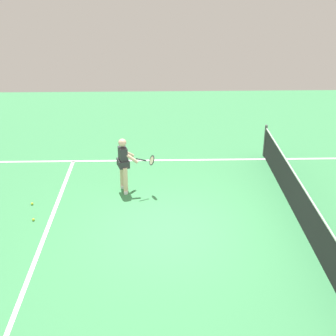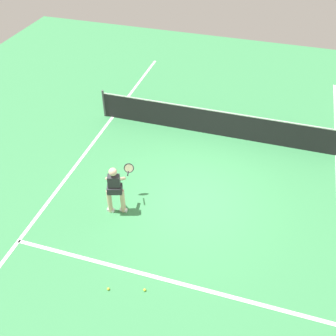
% 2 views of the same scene
% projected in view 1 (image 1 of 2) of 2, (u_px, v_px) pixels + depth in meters
% --- Properties ---
extents(ground_plane, '(24.19, 24.19, 0.00)m').
position_uv_depth(ground_plane, '(168.00, 227.00, 11.52)').
color(ground_plane, '#38844C').
extents(service_line_marking, '(7.98, 0.10, 0.01)m').
position_uv_depth(service_line_marking, '(48.00, 228.00, 11.45)').
color(service_line_marking, white).
rests_on(service_line_marking, ground).
extents(sideline_left_marking, '(0.10, 16.61, 0.01)m').
position_uv_depth(sideline_left_marking, '(165.00, 160.00, 15.13)').
color(sideline_left_marking, white).
rests_on(sideline_left_marking, ground).
extents(court_net, '(8.66, 0.08, 1.06)m').
position_uv_depth(court_net, '(303.00, 207.00, 11.38)').
color(court_net, '#4C4C51').
rests_on(court_net, ground).
extents(tennis_player, '(0.66, 1.08, 1.55)m').
position_uv_depth(tennis_player, '(124.00, 163.00, 12.90)').
color(tennis_player, beige).
rests_on(tennis_player, ground).
extents(tennis_ball_near, '(0.07, 0.07, 0.07)m').
position_uv_depth(tennis_ball_near, '(32.00, 204.00, 12.48)').
color(tennis_ball_near, '#D1E533').
rests_on(tennis_ball_near, ground).
extents(tennis_ball_mid, '(0.07, 0.07, 0.07)m').
position_uv_depth(tennis_ball_mid, '(33.00, 220.00, 11.75)').
color(tennis_ball_mid, '#D1E533').
rests_on(tennis_ball_mid, ground).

